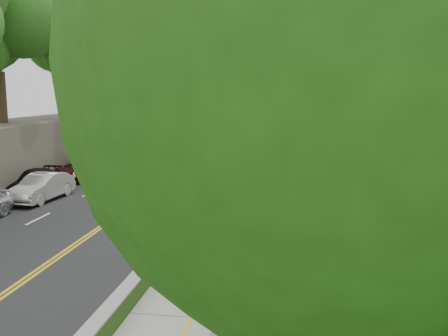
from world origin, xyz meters
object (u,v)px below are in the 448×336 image
(construction_barrel, at_px, (275,156))
(car_1, at_px, (42,187))
(streetlight, at_px, (90,109))
(car_2, at_px, (82,168))
(signpost, at_px, (195,199))
(painter_0, at_px, (218,202))
(concrete_block, at_px, (257,221))
(person_far, at_px, (289,155))

(construction_barrel, distance_m, car_1, 20.29)
(streetlight, relative_size, car_2, 1.56)
(streetlight, relative_size, construction_barrel, 8.58)
(signpost, relative_size, painter_0, 1.73)
(streetlight, distance_m, car_2, 5.40)
(concrete_block, distance_m, painter_0, 2.29)
(concrete_block, relative_size, car_1, 0.24)
(streetlight, bearing_deg, concrete_block, -45.98)
(car_2, height_order, painter_0, painter_0)
(streetlight, height_order, car_1, streetlight)
(signpost, xyz_separation_m, concrete_block, (2.15, 2.88, -1.56))
(signpost, relative_size, concrete_block, 2.90)
(streetlight, bearing_deg, painter_0, -47.90)
(car_2, bearing_deg, signpost, -47.94)
(car_1, xyz_separation_m, painter_0, (10.28, -2.75, 0.16))
(streetlight, height_order, concrete_block, streetlight)
(concrete_block, bearing_deg, car_2, 140.89)
(signpost, distance_m, construction_barrel, 23.25)
(streetlight, height_order, painter_0, streetlight)
(car_1, height_order, person_far, person_far)
(signpost, xyz_separation_m, painter_0, (0.23, 4.02, -1.02))
(signpost, height_order, construction_barrel, signpost)
(car_1, relative_size, person_far, 2.73)
(construction_barrel, bearing_deg, signpost, -94.82)
(streetlight, xyz_separation_m, concrete_block, (13.66, -14.14, -4.23))
(signpost, xyz_separation_m, construction_barrel, (1.95, 23.12, -1.45))
(car_1, xyz_separation_m, car_2, (-0.69, 6.59, -0.03))
(signpost, bearing_deg, painter_0, 86.67)
(person_far, bearing_deg, concrete_block, 90.50)
(painter_0, bearing_deg, car_1, 85.39)
(signpost, bearing_deg, streetlight, 124.08)
(construction_barrel, bearing_deg, streetlight, -155.60)
(painter_0, bearing_deg, signpost, -172.98)
(concrete_block, distance_m, car_2, 16.61)
(streetlight, xyz_separation_m, painter_0, (11.75, -13.00, -3.70))
(concrete_block, xyz_separation_m, car_2, (-12.89, 10.47, 0.34))
(person_far, bearing_deg, signpost, 85.20)
(car_1, relative_size, painter_0, 2.52)
(concrete_block, relative_size, person_far, 0.65)
(car_2, relative_size, person_far, 3.10)
(car_1, distance_m, person_far, 19.65)
(concrete_block, height_order, car_1, car_1)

